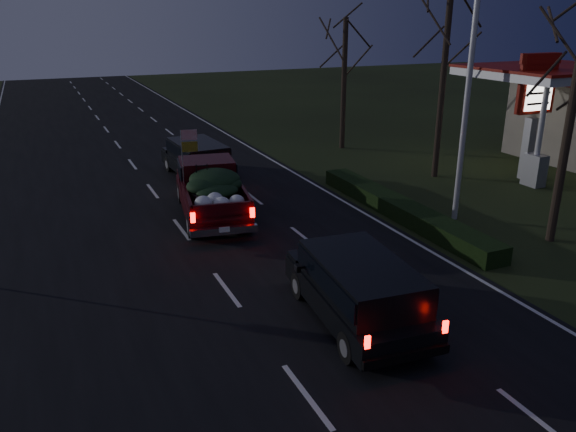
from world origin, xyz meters
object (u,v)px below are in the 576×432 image
object	(u,v)px
gas_price_pylon	(536,96)
lead_suv	(197,156)
light_pole	(470,66)
pickup_truck	(211,188)
rear_suv	(359,285)

from	to	relation	value
gas_price_pylon	lead_suv	distance (m)	15.27
gas_price_pylon	light_pole	bearing A→B (deg)	-155.26
lead_suv	pickup_truck	bearing A→B (deg)	-104.01
pickup_truck	lead_suv	world-z (taller)	pickup_truck
rear_suv	gas_price_pylon	bearing A→B (deg)	35.68
gas_price_pylon	lead_suv	world-z (taller)	gas_price_pylon
pickup_truck	lead_suv	bearing A→B (deg)	89.01
light_pole	rear_suv	distance (m)	9.79
lead_suv	rear_suv	bearing A→B (deg)	-93.91
gas_price_pylon	rear_suv	world-z (taller)	gas_price_pylon
light_pole	pickup_truck	distance (m)	10.03
gas_price_pylon	rear_suv	size ratio (longest dim) A/B	1.13
light_pole	lead_suv	xyz separation A→B (m)	(-7.11, 9.34, -4.46)
light_pole	lead_suv	size ratio (longest dim) A/B	1.89
gas_price_pylon	rear_suv	distance (m)	16.05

